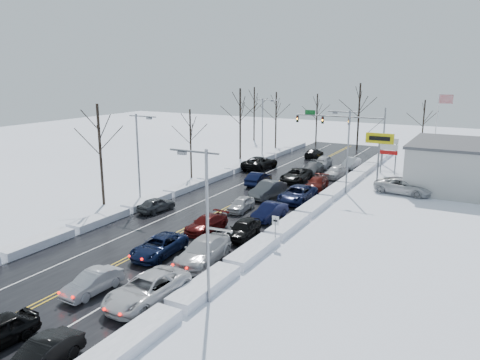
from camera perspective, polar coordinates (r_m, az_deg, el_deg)
The scene contains 44 objects.
ground at distance 46.65m, azimuth -0.83°, elevation -3.08°, with size 160.00×160.00×0.00m, color white.
road_surface at distance 48.33m, azimuth 0.34°, elevation -2.48°, with size 14.00×84.00×0.01m, color black.
snow_bank_left at distance 52.23m, azimuth -7.03°, elevation -1.38°, with size 1.63×72.00×0.66m, color white.
snow_bank_right at distance 45.38m, azimuth 8.84°, elevation -3.71°, with size 1.63×72.00×0.66m, color white.
traffic_signal_mast at distance 69.91m, azimuth 13.11°, elevation 6.67°, with size 13.28×0.39×8.00m.
tires_plus_sign at distance 56.74m, azimuth 16.64°, elevation 4.48°, with size 3.20×0.34×6.00m.
used_vehicles_sign at distance 62.82m, azimuth 17.72°, elevation 3.67°, with size 2.20×0.22×4.65m.
speed_limit_sign at distance 35.82m, azimuth 4.34°, elevation -5.52°, with size 0.55×0.09×2.35m.
flagpole at distance 69.68m, azimuth 22.95°, elevation 6.31°, with size 1.87×1.20×10.00m.
streetlight_se at distance 26.26m, azimuth -4.39°, elevation -4.16°, with size 3.20×0.25×9.00m.
streetlight_ne at distance 51.45m, azimuth 12.84°, elevation 4.20°, with size 3.20×0.25×9.00m.
streetlight_sw at distance 46.93m, azimuth -12.16°, elevation 3.38°, with size 3.20×0.25×9.00m.
streetlight_nw at distance 70.32m, azimuth 2.90°, elevation 6.89°, with size 3.20×0.25×9.00m.
tree_left_b at distance 47.41m, azimuth -16.79°, elevation 5.26°, with size 4.00×4.00×10.00m.
tree_left_c at distance 57.57m, azimuth -6.08°, elevation 6.04°, with size 3.40×3.40×8.50m.
tree_left_d at distance 69.67m, azimuth 0.02°, elevation 8.52°, with size 4.20×4.20×10.50m.
tree_left_e at distance 80.27m, azimuth 4.42°, elevation 8.62°, with size 3.80×3.80×9.50m.
tree_far_a at distance 88.74m, azimuth 1.75°, elevation 9.33°, with size 4.00×4.00×10.00m.
tree_far_b at distance 85.01m, azimuth 9.37°, elevation 8.51°, with size 3.60×3.60×9.00m.
tree_far_c at distance 80.68m, azimuth 14.35°, elevation 9.02°, with size 4.40×4.40×11.00m.
tree_far_d at distance 80.42m, azimuth 21.51°, elevation 7.25°, with size 3.40×3.40×8.50m.
queued_car_1 at distance 30.48m, azimuth -17.45°, elevation -12.95°, with size 1.40×4.03×1.33m, color #A8AAB0.
queued_car_2 at distance 34.94m, azimuth -9.83°, elevation -9.04°, with size 2.33×5.05×1.40m, color black.
queued_car_3 at distance 39.39m, azimuth -4.13°, elevation -6.25°, with size 1.85×4.56×1.32m, color #450A09.
queued_car_4 at distance 44.82m, azimuth 0.10°, elevation -3.77°, with size 1.56×3.88×1.32m, color #B8B8BA.
queued_car_5 at distance 49.52m, azimuth 3.38°, elevation -2.12°, with size 1.79×5.14×1.69m, color #3F4144.
queued_car_6 at distance 56.75m, azimuth 6.85°, elevation -0.19°, with size 2.63×5.70×1.58m, color black.
queued_car_7 at distance 61.23m, azimuth 8.76°, elevation 0.75°, with size 2.08×5.12×1.49m, color #46484C.
queued_car_8 at distance 65.67m, azimuth 10.07°, elevation 1.55°, with size 1.84×4.57×1.56m, color #A3A5AB.
queued_car_10 at distance 28.64m, azimuth -11.20°, elevation -14.34°, with size 2.64×5.72×1.59m, color silver.
queued_car_11 at distance 33.44m, azimuth -4.47°, elevation -9.92°, with size 2.30×5.67×1.65m, color #BCBCBE.
queued_car_12 at distance 37.86m, azimuth 0.38°, elevation -7.04°, with size 1.77×4.39×1.50m, color black.
queued_car_13 at distance 42.47m, azimuth 3.64°, elevation -4.77°, with size 1.54×4.42×1.46m, color black.
queued_car_14 at distance 48.25m, azimuth 6.97°, elevation -2.62°, with size 2.66×5.77×1.60m, color black.
queued_car_15 at distance 53.67m, azimuth 9.34°, elevation -1.06°, with size 1.92×4.73×1.37m, color #450D09.
queued_car_16 at distance 59.63m, azimuth 11.56°, elevation 0.29°, with size 1.80×4.48×1.53m, color silver.
queued_car_17 at distance 65.99m, azimuth 13.39°, elevation 1.45°, with size 1.49×4.28×1.41m, color #A8ABB1.
oncoming_car_0 at distance 54.88m, azimuth 2.25°, elevation -0.57°, with size 1.59×4.57×1.51m, color black.
oncoming_car_1 at distance 63.62m, azimuth 2.44°, elevation 1.37°, with size 2.86×6.20×1.72m, color black.
oncoming_car_2 at distance 72.78m, azimuth 8.97°, elevation 2.74°, with size 1.88×4.63×1.35m, color black.
oncoming_car_3 at distance 45.39m, azimuth -10.12°, elevation -3.76°, with size 1.61×3.99×1.36m, color #3C3F41.
parked_car_0 at distance 53.91m, azimuth 19.29°, elevation -1.58°, with size 2.84×6.15×1.71m, color silver.
parked_car_1 at distance 56.12m, azimuth 22.64°, elevation -1.30°, with size 2.34×5.75×1.67m, color #BDBDBF.
parked_car_2 at distance 61.72m, azimuth 21.25°, elevation 0.09°, with size 1.65×4.09×1.39m, color black.
Camera 1 is at (22.01, -38.96, 13.19)m, focal length 35.00 mm.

